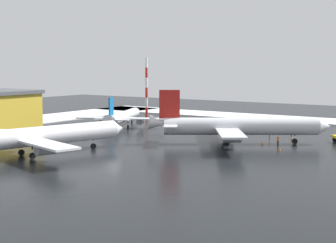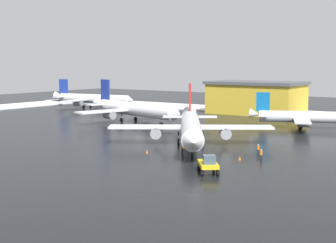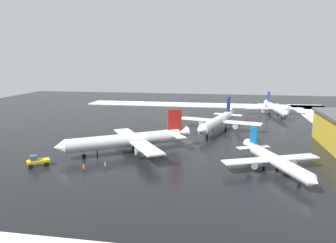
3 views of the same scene
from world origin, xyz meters
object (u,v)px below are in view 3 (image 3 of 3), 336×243
at_px(ground_crew_mid_apron, 84,168).
at_px(ground_crew_near_tug, 97,151).
at_px(pushback_tug, 37,161).
at_px(airplane_far_rear, 218,121).
at_px(traffic_cone_wingtip_side, 109,154).
at_px(airplane_foreground_jet, 275,108).
at_px(ground_crew_beside_wing, 105,165).
at_px(traffic_cone_mid_line, 85,166).
at_px(traffic_cone_near_nose, 96,148).
at_px(airplane_distant_tail, 128,140).
at_px(airplane_parked_portside, 275,160).

height_order(ground_crew_mid_apron, ground_crew_near_tug, same).
distance_m(pushback_tug, ground_crew_near_tug, 14.00).
bearing_deg(airplane_far_rear, traffic_cone_wingtip_side, -22.81).
xyz_separation_m(airplane_foreground_jet, ground_crew_beside_wing, (-76.25, 44.68, -1.88)).
bearing_deg(traffic_cone_mid_line, airplane_foreground_jet, -33.26).
relative_size(airplane_far_rear, traffic_cone_near_nose, 58.37).
relative_size(pushback_tug, traffic_cone_mid_line, 9.05).
xyz_separation_m(ground_crew_beside_wing, ground_crew_near_tug, (9.94, 5.78, 0.00)).
distance_m(airplane_distant_tail, ground_crew_near_tug, 7.87).
distance_m(ground_crew_near_tug, traffic_cone_mid_line, 9.39).
bearing_deg(airplane_far_rear, ground_crew_beside_wing, -12.11).
bearing_deg(airplane_foreground_jet, traffic_cone_wingtip_side, -43.74).
xyz_separation_m(airplane_distant_tail, traffic_cone_mid_line, (-12.19, 6.10, -3.05)).
bearing_deg(ground_crew_near_tug, airplane_foreground_jet, 62.67).
height_order(airplane_distant_tail, traffic_cone_mid_line, airplane_distant_tail).
xyz_separation_m(airplane_far_rear, traffic_cone_wingtip_side, (-31.48, 25.15, -2.93)).
bearing_deg(traffic_cone_near_nose, airplane_far_rear, -48.39).
bearing_deg(ground_crew_beside_wing, ground_crew_near_tug, 100.76).
distance_m(pushback_tug, traffic_cone_wingtip_side, 16.44).
height_order(pushback_tug, traffic_cone_wingtip_side, pushback_tug).
relative_size(ground_crew_beside_wing, ground_crew_mid_apron, 1.00).
bearing_deg(pushback_tug, airplane_distant_tail, -179.84).
bearing_deg(traffic_cone_wingtip_side, pushback_tug, 130.82).
height_order(traffic_cone_near_nose, traffic_cone_mid_line, same).
relative_size(airplane_parked_portside, ground_crew_near_tug, 14.23).
xyz_separation_m(airplane_foreground_jet, traffic_cone_wingtip_side, (-65.80, 47.62, -2.58)).
relative_size(airplane_distant_tail, airplane_far_rear, 0.93).
relative_size(traffic_cone_near_nose, traffic_cone_wingtip_side, 1.00).
height_order(pushback_tug, traffic_cone_near_nose, pushback_tug).
distance_m(airplane_foreground_jet, traffic_cone_near_nose, 80.94).
bearing_deg(airplane_foreground_jet, traffic_cone_near_nose, -48.61).
relative_size(airplane_far_rear, ground_crew_near_tug, 18.78).
height_order(airplane_far_rear, traffic_cone_near_nose, airplane_far_rear).
xyz_separation_m(ground_crew_near_tug, traffic_cone_wingtip_side, (0.51, -2.84, -0.70)).
distance_m(airplane_distant_tail, ground_crew_mid_apron, 16.00).
relative_size(airplane_parked_portside, traffic_cone_wingtip_side, 44.26).
relative_size(airplane_foreground_jet, ground_crew_near_tug, 16.98).
height_order(ground_crew_beside_wing, traffic_cone_near_nose, ground_crew_beside_wing).
height_order(airplane_distant_tail, pushback_tug, airplane_distant_tail).
distance_m(airplane_distant_tail, traffic_cone_near_nose, 10.03).
height_order(airplane_distant_tail, ground_crew_mid_apron, airplane_distant_tail).
relative_size(airplane_far_rear, ground_crew_mid_apron, 18.78).
bearing_deg(ground_crew_mid_apron, pushback_tug, -35.67).
xyz_separation_m(airplane_parked_portside, airplane_foreground_jet, (71.55, -10.07, 0.34)).
relative_size(airplane_far_rear, airplane_foreground_jet, 1.11).
relative_size(airplane_foreground_jet, traffic_cone_wingtip_side, 52.79).
bearing_deg(traffic_cone_wingtip_side, traffic_cone_near_nose, 49.01).
xyz_separation_m(pushback_tug, ground_crew_mid_apron, (-1.94, -11.52, -0.31)).
distance_m(ground_crew_beside_wing, traffic_cone_near_nose, 17.05).
distance_m(airplane_parked_portside, traffic_cone_mid_line, 39.81).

